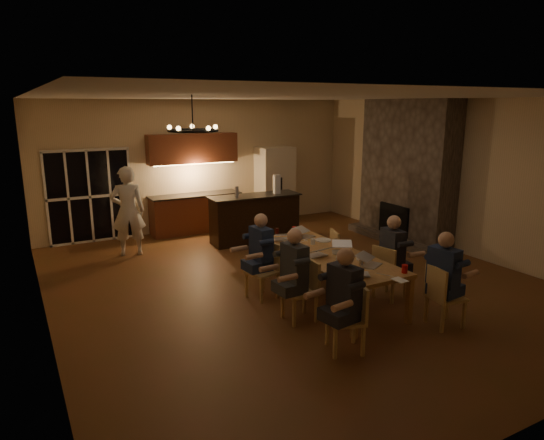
% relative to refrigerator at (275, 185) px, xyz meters
% --- Properties ---
extents(floor, '(9.00, 9.00, 0.00)m').
position_rel_refrigerator_xyz_m(floor, '(-1.90, -4.15, -1.00)').
color(floor, brown).
rests_on(floor, ground).
extents(back_wall, '(8.00, 0.04, 3.20)m').
position_rel_refrigerator_xyz_m(back_wall, '(-1.90, 0.37, 0.60)').
color(back_wall, beige).
rests_on(back_wall, ground).
extents(left_wall, '(0.04, 9.00, 3.20)m').
position_rel_refrigerator_xyz_m(left_wall, '(-5.92, -4.15, 0.60)').
color(left_wall, beige).
rests_on(left_wall, ground).
extents(right_wall, '(0.04, 9.00, 3.20)m').
position_rel_refrigerator_xyz_m(right_wall, '(2.12, -4.15, 0.60)').
color(right_wall, beige).
rests_on(right_wall, ground).
extents(ceiling, '(8.00, 9.00, 0.04)m').
position_rel_refrigerator_xyz_m(ceiling, '(-1.90, -4.15, 2.22)').
color(ceiling, white).
rests_on(ceiling, back_wall).
extents(french_doors, '(1.86, 0.08, 2.10)m').
position_rel_refrigerator_xyz_m(french_doors, '(-4.60, 0.32, 0.05)').
color(french_doors, black).
rests_on(french_doors, ground).
extents(fireplace, '(0.58, 2.50, 3.20)m').
position_rel_refrigerator_xyz_m(fireplace, '(1.80, -2.95, 0.60)').
color(fireplace, '#5F554B').
rests_on(fireplace, ground).
extents(kitchenette, '(2.24, 0.68, 2.40)m').
position_rel_refrigerator_xyz_m(kitchenette, '(-2.20, 0.05, 0.20)').
color(kitchenette, brown).
rests_on(kitchenette, ground).
extents(refrigerator, '(0.90, 0.68, 2.00)m').
position_rel_refrigerator_xyz_m(refrigerator, '(0.00, 0.00, 0.00)').
color(refrigerator, beige).
rests_on(refrigerator, ground).
extents(dining_table, '(1.10, 2.81, 0.75)m').
position_rel_refrigerator_xyz_m(dining_table, '(-1.82, -5.01, -0.62)').
color(dining_table, tan).
rests_on(dining_table, ground).
extents(bar_island, '(2.13, 0.75, 1.08)m').
position_rel_refrigerator_xyz_m(bar_island, '(-1.32, -1.43, -0.46)').
color(bar_island, black).
rests_on(bar_island, ground).
extents(chair_left_near, '(0.56, 0.56, 0.89)m').
position_rel_refrigerator_xyz_m(chair_left_near, '(-2.63, -6.56, -0.55)').
color(chair_left_near, tan).
rests_on(chair_left_near, ground).
extents(chair_left_mid, '(0.47, 0.47, 0.89)m').
position_rel_refrigerator_xyz_m(chair_left_mid, '(-2.65, -5.50, -0.55)').
color(chair_left_mid, tan).
rests_on(chair_left_mid, ground).
extents(chair_left_far, '(0.54, 0.54, 0.89)m').
position_rel_refrigerator_xyz_m(chair_left_far, '(-2.73, -4.47, -0.55)').
color(chair_left_far, tan).
rests_on(chair_left_far, ground).
extents(chair_right_near, '(0.50, 0.50, 0.89)m').
position_rel_refrigerator_xyz_m(chair_right_near, '(-0.93, -6.65, -0.55)').
color(chair_right_near, tan).
rests_on(chair_right_near, ground).
extents(chair_right_mid, '(0.53, 0.53, 0.89)m').
position_rel_refrigerator_xyz_m(chair_right_mid, '(-0.92, -5.50, -0.55)').
color(chair_right_mid, tan).
rests_on(chair_right_mid, ground).
extents(chair_right_far, '(0.55, 0.55, 0.89)m').
position_rel_refrigerator_xyz_m(chair_right_far, '(-0.99, -4.38, -0.55)').
color(chair_right_far, tan).
rests_on(chair_right_far, ground).
extents(person_left_near, '(0.69, 0.69, 1.38)m').
position_rel_refrigerator_xyz_m(person_left_near, '(-2.66, -6.56, -0.31)').
color(person_left_near, '#22252C').
rests_on(person_left_near, ground).
extents(person_right_near, '(0.67, 0.67, 1.38)m').
position_rel_refrigerator_xyz_m(person_right_near, '(-0.99, -6.62, -0.31)').
color(person_right_near, navy).
rests_on(person_right_near, ground).
extents(person_left_mid, '(0.64, 0.64, 1.38)m').
position_rel_refrigerator_xyz_m(person_left_mid, '(-2.72, -5.46, -0.31)').
color(person_left_mid, '#32383B').
rests_on(person_left_mid, ground).
extents(person_right_mid, '(0.68, 0.68, 1.38)m').
position_rel_refrigerator_xyz_m(person_right_mid, '(-0.91, -5.50, -0.31)').
color(person_right_mid, '#22252C').
rests_on(person_right_mid, ground).
extents(person_left_far, '(0.64, 0.64, 1.38)m').
position_rel_refrigerator_xyz_m(person_left_far, '(-2.69, -4.37, -0.31)').
color(person_left_far, navy).
rests_on(person_left_far, ground).
extents(standing_person, '(0.76, 0.58, 1.87)m').
position_rel_refrigerator_xyz_m(standing_person, '(-4.08, -1.10, -0.06)').
color(standing_person, silver).
rests_on(standing_person, ground).
extents(chandelier, '(0.65, 0.65, 0.03)m').
position_rel_refrigerator_xyz_m(chandelier, '(-4.01, -5.03, 1.75)').
color(chandelier, black).
rests_on(chandelier, ceiling).
extents(laptop_a, '(0.42, 0.40, 0.23)m').
position_rel_refrigerator_xyz_m(laptop_a, '(-2.02, -6.02, -0.14)').
color(laptop_a, silver).
rests_on(laptop_a, dining_table).
extents(laptop_b, '(0.41, 0.39, 0.23)m').
position_rel_refrigerator_xyz_m(laptop_b, '(-1.59, -5.80, -0.14)').
color(laptop_b, silver).
rests_on(laptop_b, dining_table).
extents(laptop_c, '(0.36, 0.33, 0.23)m').
position_rel_refrigerator_xyz_m(laptop_c, '(-2.04, -5.00, -0.14)').
color(laptop_c, silver).
rests_on(laptop_c, dining_table).
extents(laptop_d, '(0.42, 0.41, 0.23)m').
position_rel_refrigerator_xyz_m(laptop_d, '(-1.58, -5.08, -0.14)').
color(laptop_d, silver).
rests_on(laptop_d, dining_table).
extents(laptop_e, '(0.40, 0.38, 0.23)m').
position_rel_refrigerator_xyz_m(laptop_e, '(-2.03, -3.94, -0.14)').
color(laptop_e, silver).
rests_on(laptop_e, dining_table).
extents(laptop_f, '(0.40, 0.38, 0.23)m').
position_rel_refrigerator_xyz_m(laptop_f, '(-1.60, -4.01, -0.14)').
color(laptop_f, silver).
rests_on(laptop_f, dining_table).
extents(mug_front, '(0.08, 0.08, 0.10)m').
position_rel_refrigerator_xyz_m(mug_front, '(-1.93, -5.44, -0.20)').
color(mug_front, white).
rests_on(mug_front, dining_table).
extents(mug_mid, '(0.08, 0.08, 0.10)m').
position_rel_refrigerator_xyz_m(mug_mid, '(-1.73, -4.44, -0.20)').
color(mug_mid, white).
rests_on(mug_mid, dining_table).
extents(mug_back, '(0.08, 0.08, 0.10)m').
position_rel_refrigerator_xyz_m(mug_back, '(-2.12, -4.18, -0.20)').
color(mug_back, white).
rests_on(mug_back, dining_table).
extents(redcup_near, '(0.08, 0.08, 0.12)m').
position_rel_refrigerator_xyz_m(redcup_near, '(-1.39, -6.27, -0.19)').
color(redcup_near, red).
rests_on(redcup_near, dining_table).
extents(redcup_mid, '(0.09, 0.09, 0.12)m').
position_rel_refrigerator_xyz_m(redcup_mid, '(-2.24, -4.64, -0.19)').
color(redcup_mid, red).
rests_on(redcup_mid, dining_table).
extents(redcup_far, '(0.09, 0.09, 0.12)m').
position_rel_refrigerator_xyz_m(redcup_far, '(-1.62, -3.65, -0.19)').
color(redcup_far, red).
rests_on(redcup_far, dining_table).
extents(can_silver, '(0.06, 0.06, 0.12)m').
position_rel_refrigerator_xyz_m(can_silver, '(-1.72, -5.72, -0.19)').
color(can_silver, '#B2B2B7').
rests_on(can_silver, dining_table).
extents(can_cola, '(0.06, 0.06, 0.12)m').
position_rel_refrigerator_xyz_m(can_cola, '(-1.95, -3.58, -0.19)').
color(can_cola, '#3F0F0C').
rests_on(can_cola, dining_table).
extents(can_right, '(0.07, 0.07, 0.12)m').
position_rel_refrigerator_xyz_m(can_right, '(-1.43, -4.71, -0.19)').
color(can_right, '#B2B2B7').
rests_on(can_right, dining_table).
extents(plate_near, '(0.24, 0.24, 0.02)m').
position_rel_refrigerator_xyz_m(plate_near, '(-1.49, -5.51, -0.24)').
color(plate_near, white).
rests_on(plate_near, dining_table).
extents(plate_left, '(0.25, 0.25, 0.02)m').
position_rel_refrigerator_xyz_m(plate_left, '(-2.13, -5.97, -0.24)').
color(plate_left, white).
rests_on(plate_left, dining_table).
extents(plate_far, '(0.28, 0.28, 0.02)m').
position_rel_refrigerator_xyz_m(plate_far, '(-1.44, -4.33, -0.24)').
color(plate_far, white).
rests_on(plate_far, dining_table).
extents(notepad, '(0.15, 0.21, 0.01)m').
position_rel_refrigerator_xyz_m(notepad, '(-1.66, -6.47, -0.24)').
color(notepad, white).
rests_on(notepad, dining_table).
extents(bar_bottle, '(0.08, 0.08, 0.24)m').
position_rel_refrigerator_xyz_m(bar_bottle, '(-1.78, -1.48, 0.20)').
color(bar_bottle, '#99999E').
rests_on(bar_bottle, bar_island).
extents(bar_blender, '(0.15, 0.15, 0.43)m').
position_rel_refrigerator_xyz_m(bar_blender, '(-0.78, -1.49, 0.30)').
color(bar_blender, silver).
rests_on(bar_blender, bar_island).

